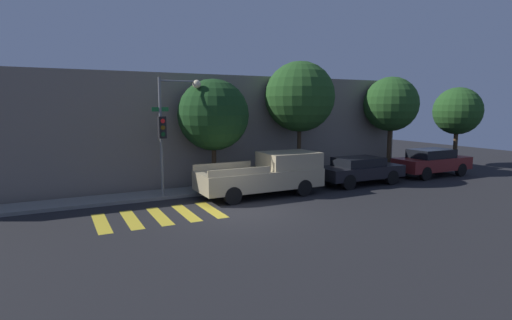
# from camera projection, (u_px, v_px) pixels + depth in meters

# --- Properties ---
(ground_plane) EXTENTS (60.00, 60.00, 0.00)m
(ground_plane) POSITION_uv_depth(u_px,v_px,m) (239.00, 212.00, 14.87)
(ground_plane) COLOR black
(sidewalk) EXTENTS (26.00, 1.61, 0.14)m
(sidewalk) POSITION_uv_depth(u_px,v_px,m) (203.00, 190.00, 18.40)
(sidewalk) COLOR slate
(sidewalk) RESTS_ON ground
(building_row) EXTENTS (26.00, 6.00, 5.45)m
(building_row) POSITION_uv_depth(u_px,v_px,m) (176.00, 128.00, 21.75)
(building_row) COLOR slate
(building_row) RESTS_ON ground
(crosswalk) EXTENTS (4.37, 2.60, 0.00)m
(crosswalk) POSITION_uv_depth(u_px,v_px,m) (159.00, 216.00, 14.32)
(crosswalk) COLOR gold
(crosswalk) RESTS_ON ground
(traffic_light_pole) EXTENTS (2.13, 0.56, 5.11)m
(traffic_light_pole) POSITION_uv_depth(u_px,v_px,m) (170.00, 119.00, 16.67)
(traffic_light_pole) COLOR slate
(traffic_light_pole) RESTS_ON ground
(pickup_truck) EXTENTS (5.49, 2.12, 1.86)m
(pickup_truck) POSITION_uv_depth(u_px,v_px,m) (267.00, 174.00, 17.64)
(pickup_truck) COLOR tan
(pickup_truck) RESTS_ON ground
(sedan_near_corner) EXTENTS (4.45, 1.83, 1.38)m
(sedan_near_corner) POSITION_uv_depth(u_px,v_px,m) (360.00, 170.00, 20.06)
(sedan_near_corner) COLOR black
(sedan_near_corner) RESTS_ON ground
(sedan_middle) EXTENTS (4.60, 1.76, 1.54)m
(sedan_middle) POSITION_uv_depth(u_px,v_px,m) (432.00, 162.00, 22.41)
(sedan_middle) COLOR maroon
(sedan_middle) RESTS_ON ground
(tree_near_corner) EXTENTS (3.29, 3.29, 5.17)m
(tree_near_corner) POSITION_uv_depth(u_px,v_px,m) (213.00, 115.00, 18.36)
(tree_near_corner) COLOR #42301E
(tree_near_corner) RESTS_ON ground
(tree_midblock) EXTENTS (3.58, 3.58, 6.19)m
(tree_midblock) POSITION_uv_depth(u_px,v_px,m) (300.00, 97.00, 20.37)
(tree_midblock) COLOR #42301E
(tree_midblock) RESTS_ON ground
(tree_far_end) EXTENTS (3.16, 3.16, 5.62)m
(tree_far_end) POSITION_uv_depth(u_px,v_px,m) (391.00, 104.00, 23.27)
(tree_far_end) COLOR #42301E
(tree_far_end) RESTS_ON ground
(tree_behind_truck) EXTENTS (3.06, 3.06, 5.15)m
(tree_behind_truck) POSITION_uv_depth(u_px,v_px,m) (458.00, 111.00, 25.98)
(tree_behind_truck) COLOR #4C3823
(tree_behind_truck) RESTS_ON ground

